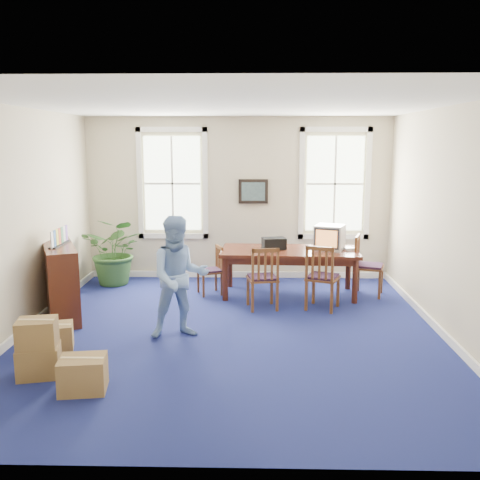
{
  "coord_description": "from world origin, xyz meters",
  "views": [
    {
      "loc": [
        0.29,
        -7.33,
        2.7
      ],
      "look_at": [
        0.1,
        0.6,
        1.25
      ],
      "focal_mm": 40.0,
      "sensor_mm": 36.0,
      "label": 1
    }
  ],
  "objects_px": {
    "chair_near_left": "(262,277)",
    "cardboard_boxes": "(56,344)",
    "conference_table": "(289,272)",
    "potted_plant": "(116,251)",
    "crt_tv": "(330,237)",
    "man": "(179,277)",
    "credenza": "(61,279)"
  },
  "relations": [
    {
      "from": "chair_near_left",
      "to": "cardboard_boxes",
      "type": "bearing_deg",
      "value": 35.39
    },
    {
      "from": "conference_table",
      "to": "cardboard_boxes",
      "type": "height_order",
      "value": "conference_table"
    },
    {
      "from": "conference_table",
      "to": "potted_plant",
      "type": "relative_size",
      "value": 1.85
    },
    {
      "from": "crt_tv",
      "to": "man",
      "type": "relative_size",
      "value": 0.31
    },
    {
      "from": "conference_table",
      "to": "crt_tv",
      "type": "height_order",
      "value": "crt_tv"
    },
    {
      "from": "cardboard_boxes",
      "to": "conference_table",
      "type": "bearing_deg",
      "value": 48.9
    },
    {
      "from": "credenza",
      "to": "cardboard_boxes",
      "type": "xyz_separation_m",
      "value": [
        0.69,
        -2.11,
        -0.23
      ]
    },
    {
      "from": "conference_table",
      "to": "crt_tv",
      "type": "relative_size",
      "value": 4.58
    },
    {
      "from": "crt_tv",
      "to": "chair_near_left",
      "type": "distance_m",
      "value": 1.58
    },
    {
      "from": "man",
      "to": "conference_table",
      "type": "bearing_deg",
      "value": 35.83
    },
    {
      "from": "credenza",
      "to": "potted_plant",
      "type": "bearing_deg",
      "value": 54.84
    },
    {
      "from": "chair_near_left",
      "to": "cardboard_boxes",
      "type": "xyz_separation_m",
      "value": [
        -2.48,
        -2.58,
        -0.16
      ]
    },
    {
      "from": "credenza",
      "to": "cardboard_boxes",
      "type": "bearing_deg",
      "value": -95.98
    },
    {
      "from": "crt_tv",
      "to": "man",
      "type": "height_order",
      "value": "man"
    },
    {
      "from": "crt_tv",
      "to": "conference_table",
      "type": "bearing_deg",
      "value": -154.18
    },
    {
      "from": "cardboard_boxes",
      "to": "potted_plant",
      "type": "bearing_deg",
      "value": 94.34
    },
    {
      "from": "chair_near_left",
      "to": "credenza",
      "type": "bearing_deg",
      "value": -2.33
    },
    {
      "from": "chair_near_left",
      "to": "cardboard_boxes",
      "type": "height_order",
      "value": "chair_near_left"
    },
    {
      "from": "conference_table",
      "to": "credenza",
      "type": "xyz_separation_m",
      "value": [
        -3.66,
        -1.29,
        0.18
      ]
    },
    {
      "from": "crt_tv",
      "to": "man",
      "type": "xyz_separation_m",
      "value": [
        -2.39,
        -2.21,
        -0.18
      ]
    },
    {
      "from": "conference_table",
      "to": "chair_near_left",
      "type": "relative_size",
      "value": 2.3
    },
    {
      "from": "conference_table",
      "to": "man",
      "type": "relative_size",
      "value": 1.41
    },
    {
      "from": "potted_plant",
      "to": "cardboard_boxes",
      "type": "relative_size",
      "value": 1.03
    },
    {
      "from": "crt_tv",
      "to": "cardboard_boxes",
      "type": "distance_m",
      "value": 5.1
    },
    {
      "from": "conference_table",
      "to": "chair_near_left",
      "type": "bearing_deg",
      "value": -118.3
    },
    {
      "from": "credenza",
      "to": "cardboard_boxes",
      "type": "height_order",
      "value": "credenza"
    },
    {
      "from": "crt_tv",
      "to": "cardboard_boxes",
      "type": "xyz_separation_m",
      "value": [
        -3.68,
        -3.46,
        -0.68
      ]
    },
    {
      "from": "conference_table",
      "to": "crt_tv",
      "type": "distance_m",
      "value": 0.95
    },
    {
      "from": "man",
      "to": "cardboard_boxes",
      "type": "height_order",
      "value": "man"
    },
    {
      "from": "credenza",
      "to": "potted_plant",
      "type": "xyz_separation_m",
      "value": [
        0.38,
        1.93,
        0.06
      ]
    },
    {
      "from": "credenza",
      "to": "conference_table",
      "type": "bearing_deg",
      "value": -4.54
    },
    {
      "from": "crt_tv",
      "to": "potted_plant",
      "type": "xyz_separation_m",
      "value": [
        -3.99,
        0.58,
        -0.39
      ]
    }
  ]
}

